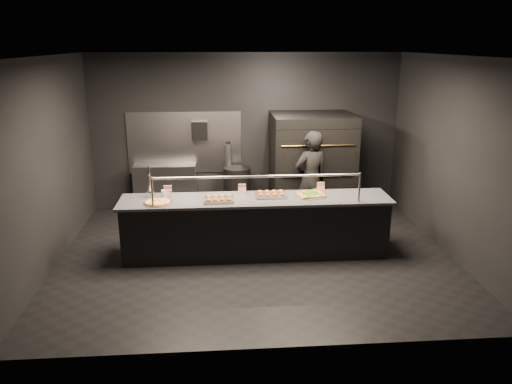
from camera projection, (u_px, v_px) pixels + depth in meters
room at (254, 160)px, 7.42m from camera, size 6.04×6.00×3.00m
service_counter at (256, 226)px, 7.67m from camera, size 4.10×0.78×1.37m
pizza_oven at (311, 164)px, 9.43m from camera, size 1.50×1.23×1.91m
prep_shelf at (165, 187)px, 9.77m from camera, size 1.20×0.35×0.90m
towel_dispenser at (200, 131)px, 9.57m from camera, size 0.30×0.20×0.35m
fire_extinguisher at (229, 155)px, 9.76m from camera, size 0.14×0.14×0.51m
beer_tap at (150, 188)px, 7.57m from camera, size 0.13×0.19×0.50m
round_pizza at (158, 202)px, 7.29m from camera, size 0.43×0.43×0.03m
slider_tray_a at (219, 199)px, 7.41m from camera, size 0.44×0.33×0.07m
slider_tray_b at (271, 194)px, 7.63m from camera, size 0.48×0.36×0.08m
square_pizza at (311, 195)px, 7.66m from camera, size 0.49×0.49×0.05m
condiment_jar at (166, 194)px, 7.60m from camera, size 0.16×0.06×0.10m
tent_cards at (244, 188)px, 7.77m from camera, size 2.51×0.04×0.15m
trash_bin at (237, 189)px, 9.69m from camera, size 0.52×0.52×0.87m
worker at (311, 180)px, 8.73m from camera, size 0.74×0.61×1.73m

